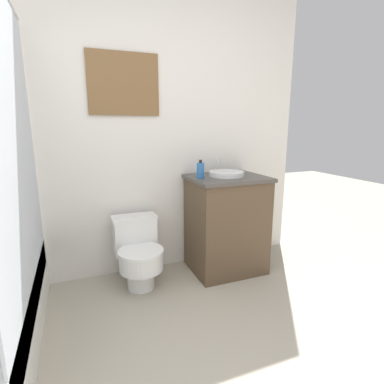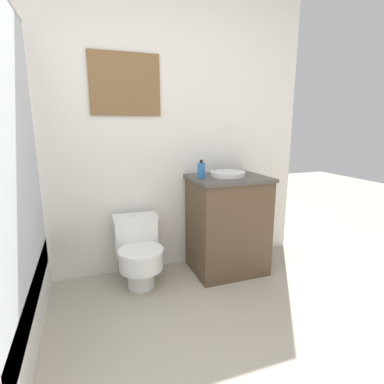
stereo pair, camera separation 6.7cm
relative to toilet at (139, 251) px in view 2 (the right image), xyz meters
The scene contains 5 objects.
wall_back 1.01m from the toilet, 102.79° to the left, with size 3.36×0.07×2.50m.
toilet is the anchor object (origin of this frame).
vanity 0.80m from the toilet, ahead, with size 0.65×0.53×0.85m.
sink 0.98m from the toilet, ahead, with size 0.30×0.34×0.13m.
soap_bottle 0.83m from the toilet, ahead, with size 0.06×0.06×0.15m.
Camera 2 is at (-0.29, -0.68, 1.28)m, focal length 28.00 mm.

